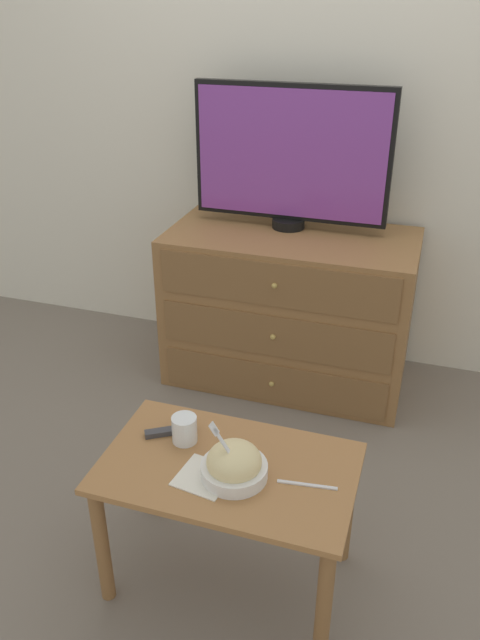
% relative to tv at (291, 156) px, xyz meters
% --- Properties ---
extents(ground_plane, '(12.00, 12.00, 0.00)m').
position_rel_tv_xyz_m(ground_plane, '(0.11, 0.22, -1.05)').
color(ground_plane, '#70665B').
extents(wall_back, '(12.00, 0.05, 2.60)m').
position_rel_tv_xyz_m(wall_back, '(0.11, 0.24, 0.25)').
color(wall_back, silver).
rests_on(wall_back, ground_plane).
extents(dresser, '(1.11, 0.58, 0.73)m').
position_rel_tv_xyz_m(dresser, '(0.04, -0.09, -0.69)').
color(dresser, olive).
rests_on(dresser, ground_plane).
extents(tv, '(0.87, 0.15, 0.62)m').
position_rel_tv_xyz_m(tv, '(0.00, 0.00, 0.00)').
color(tv, black).
rests_on(tv, dresser).
extents(coffee_table, '(0.75, 0.45, 0.46)m').
position_rel_tv_xyz_m(coffee_table, '(0.16, -1.32, -0.68)').
color(coffee_table, '#9E6B3D').
rests_on(coffee_table, ground_plane).
extents(takeout_bowl, '(0.19, 0.19, 0.19)m').
position_rel_tv_xyz_m(takeout_bowl, '(0.19, -1.36, -0.55)').
color(takeout_bowl, silver).
rests_on(takeout_bowl, coffee_table).
extents(drink_cup, '(0.08, 0.08, 0.09)m').
position_rel_tv_xyz_m(drink_cup, '(-0.01, -1.25, -0.55)').
color(drink_cup, '#9E6638').
rests_on(drink_cup, coffee_table).
extents(napkin, '(0.17, 0.17, 0.00)m').
position_rel_tv_xyz_m(napkin, '(0.11, -1.39, -0.59)').
color(napkin, silver).
rests_on(napkin, coffee_table).
extents(knife, '(0.17, 0.03, 0.01)m').
position_rel_tv_xyz_m(knife, '(0.40, -1.33, -0.59)').
color(knife, silver).
rests_on(knife, coffee_table).
extents(remote_control, '(0.15, 0.11, 0.02)m').
position_rel_tv_xyz_m(remote_control, '(-0.06, -1.23, -0.58)').
color(remote_control, '#38383D').
rests_on(remote_control, coffee_table).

